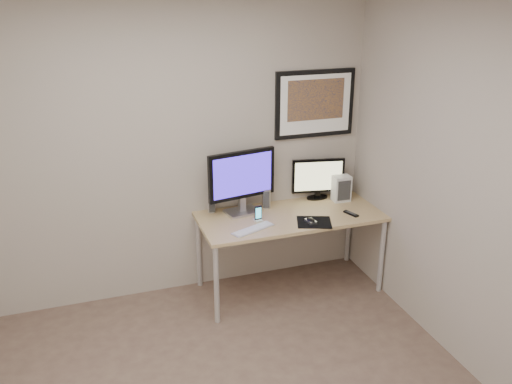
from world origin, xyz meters
TOP-DOWN VIEW (x-y plane):
  - room at (0.00, 0.45)m, footprint 3.60×3.60m
  - desk at (1.00, 1.35)m, footprint 1.60×0.70m
  - framed_art at (1.35, 1.68)m, footprint 0.75×0.04m
  - monitor_large at (0.62, 1.53)m, footprint 0.62×0.25m
  - monitor_tv at (1.39, 1.63)m, footprint 0.49×0.15m
  - speaker_left at (0.37, 1.64)m, footprint 0.07×0.07m
  - speaker_right at (0.86, 1.57)m, footprint 0.10×0.10m
  - phone_dock at (0.69, 1.32)m, footprint 0.07×0.07m
  - keyboard at (0.59, 1.16)m, footprint 0.40×0.24m
  - mousepad at (1.13, 1.14)m, footprint 0.36×0.34m
  - mouse at (1.10, 1.14)m, footprint 0.07×0.11m
  - remote at (1.51, 1.19)m, footprint 0.09×0.15m
  - fan_unit at (1.57, 1.51)m, footprint 0.16×0.12m

SIDE VIEW (x-z plane):
  - desk at x=1.00m, z-range 0.30..1.03m
  - mousepad at x=1.13m, z-range 0.73..0.73m
  - keyboard at x=0.59m, z-range 0.73..0.74m
  - remote at x=1.51m, z-range 0.73..0.75m
  - mouse at x=1.10m, z-range 0.73..0.77m
  - phone_dock at x=0.69m, z-range 0.73..0.87m
  - speaker_left at x=0.37m, z-range 0.73..0.90m
  - speaker_right at x=0.86m, z-range 0.73..0.91m
  - fan_unit at x=1.57m, z-range 0.73..0.97m
  - monitor_tv at x=1.39m, z-range 0.74..1.13m
  - monitor_large at x=0.62m, z-range 0.76..1.33m
  - framed_art at x=1.35m, z-range 1.32..1.92m
  - room at x=0.00m, z-range -0.16..3.44m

